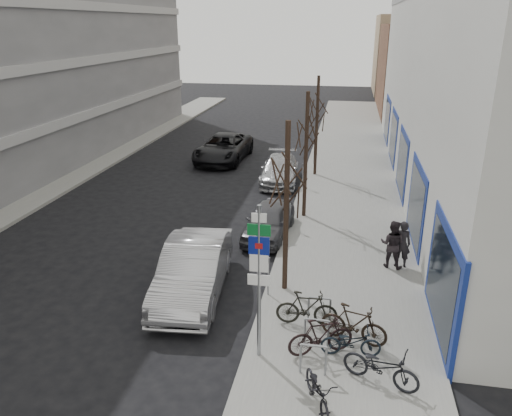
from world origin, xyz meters
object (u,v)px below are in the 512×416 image
at_px(tree_mid, 307,126).
at_px(meter_mid, 290,210).
at_px(bike_rack, 317,330).
at_px(bike_mid_curb, 351,340).
at_px(bike_mid_inner, 307,308).
at_px(meter_back, 303,173).
at_px(parked_car_front, 193,270).
at_px(pedestrian_near, 402,244).
at_px(parked_car_mid, 269,221).
at_px(highway_sign_pole, 259,274).
at_px(bike_near_left, 318,388).
at_px(meter_front, 268,272).
at_px(pedestrian_far, 392,244).
at_px(tree_far, 318,103).
at_px(bike_far_inner, 354,324).
at_px(bike_far_curb, 381,363).
at_px(bike_near_right, 321,336).
at_px(parked_car_back, 280,170).
at_px(lane_car, 223,148).
at_px(tree_near, 287,168).

height_order(tree_mid, meter_mid, tree_mid).
height_order(bike_rack, bike_mid_curb, bike_mid_curb).
bearing_deg(bike_mid_inner, meter_back, 3.10).
bearing_deg(bike_mid_inner, parked_car_front, 67.55).
bearing_deg(pedestrian_near, parked_car_mid, -24.93).
distance_m(highway_sign_pole, bike_near_left, 2.87).
relative_size(meter_front, parked_car_front, 0.25).
bearing_deg(meter_mid, pedestrian_far, -36.49).
bearing_deg(meter_front, meter_back, 90.00).
distance_m(tree_far, meter_mid, 8.62).
xyz_separation_m(meter_front, bike_mid_inner, (1.31, -1.43, -0.24)).
bearing_deg(bike_far_inner, highway_sign_pole, 128.81).
distance_m(bike_far_curb, pedestrian_far, 6.24).
relative_size(highway_sign_pole, bike_far_inner, 2.33).
xyz_separation_m(bike_near_right, bike_far_inner, (0.82, 0.67, 0.02)).
distance_m(bike_far_curb, parked_car_front, 6.53).
bearing_deg(tree_mid, pedestrian_far, -51.96).
distance_m(parked_car_front, parked_car_back, 12.32).
bearing_deg(bike_far_curb, parked_car_back, 36.89).
height_order(highway_sign_pole, pedestrian_far, highway_sign_pole).
relative_size(bike_near_right, pedestrian_far, 1.02).
height_order(bike_far_curb, bike_far_inner, bike_far_curb).
bearing_deg(bike_near_right, bike_mid_inner, -3.77).
height_order(tree_mid, bike_mid_curb, tree_mid).
height_order(highway_sign_pole, parked_car_mid, highway_sign_pole).
distance_m(bike_mid_curb, parked_car_back, 15.26).
bearing_deg(parked_car_front, highway_sign_pole, -53.53).
distance_m(meter_front, parked_car_back, 12.23).
distance_m(meter_front, bike_near_left, 4.92).
bearing_deg(meter_front, parked_car_front, -176.87).
bearing_deg(bike_far_curb, bike_mid_inner, 62.63).
xyz_separation_m(bike_far_curb, bike_far_inner, (-0.62, 1.55, -0.01)).
bearing_deg(tree_far, meter_mid, -93.22).
relative_size(bike_rack, bike_mid_curb, 1.49).
distance_m(meter_back, lane_car, 7.32).
bearing_deg(parked_car_mid, meter_mid, 47.76).
xyz_separation_m(tree_far, lane_car, (-5.85, 2.44, -3.30)).
xyz_separation_m(bike_mid_curb, pedestrian_far, (1.32, 5.26, 0.40)).
bearing_deg(bike_near_right, meter_back, -16.81).
bearing_deg(tree_mid, bike_rack, -82.72).
xyz_separation_m(tree_mid, tree_far, (0.00, 6.50, 0.00)).
relative_size(meter_back, parked_car_back, 0.27).
xyz_separation_m(meter_front, bike_far_curb, (3.22, -3.55, -0.21)).
bearing_deg(parked_car_front, bike_far_inner, -26.29).
relative_size(tree_near, tree_far, 1.00).
bearing_deg(bike_mid_inner, highway_sign_pole, 143.25).
xyz_separation_m(meter_mid, lane_car, (-5.40, 10.44, -0.11)).
distance_m(bike_mid_curb, lane_car, 20.17).
xyz_separation_m(highway_sign_pole, parked_car_back, (-1.60, 15.17, -1.78)).
relative_size(meter_mid, bike_mid_curb, 0.84).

